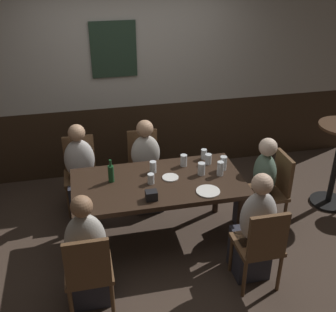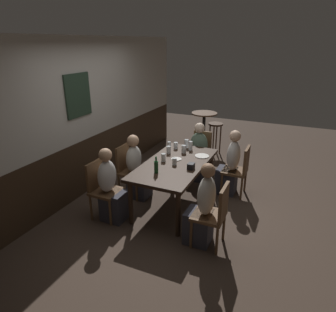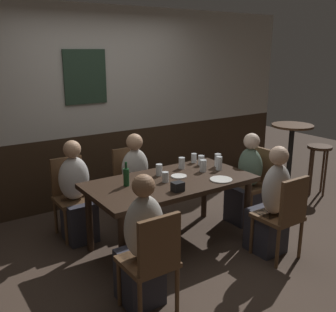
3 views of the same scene
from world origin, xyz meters
The scene contains 27 objects.
ground_plane centered at (0.00, 0.00, 0.00)m, with size 12.00×12.00×0.00m, color #423328.
wall_back centered at (0.00, 1.65, 1.30)m, with size 6.40×0.13×2.60m.
dining_table centered at (0.00, 0.00, 0.66)m, with size 1.73×0.90×0.74m.
chair_left_near centered at (-0.76, -0.86, 0.50)m, with size 0.40×0.40×0.88m.
chair_left_far centered at (-0.76, 0.86, 0.50)m, with size 0.40×0.40×0.88m.
chair_head_east centered at (1.28, 0.00, 0.50)m, with size 0.40×0.40×0.88m.
chair_mid_far centered at (0.00, 0.86, 0.50)m, with size 0.40×0.40×0.88m.
chair_right_near centered at (0.76, -0.86, 0.50)m, with size 0.40×0.40×0.88m.
person_left_near centered at (-0.76, -0.70, 0.48)m, with size 0.34×0.37×1.14m.
person_left_far centered at (-0.76, 0.70, 0.47)m, with size 0.34×0.37×1.12m.
person_head_east centered at (1.12, 0.00, 0.46)m, with size 0.37×0.34×1.10m.
person_mid_far centered at (0.00, 0.70, 0.46)m, with size 0.34×0.37×1.10m.
person_right_near centered at (0.76, -0.70, 0.48)m, with size 0.34×0.37×1.15m.
tumbler_water centered at (0.60, 0.25, 0.79)m, with size 0.07×0.07×0.11m.
highball_clear centered at (0.65, -0.02, 0.81)m, with size 0.07×0.07×0.15m.
pint_glass_amber centered at (0.33, 0.26, 0.80)m, with size 0.07×0.07×0.13m.
beer_glass_tall centered at (-0.08, -0.02, 0.79)m, with size 0.07×0.07×0.11m.
tumbler_short centered at (0.72, 0.09, 0.81)m, with size 0.07×0.07×0.15m.
beer_glass_half centered at (0.59, 0.37, 0.79)m, with size 0.06×0.06×0.11m.
pint_glass_stout centered at (0.47, 0.04, 0.80)m, with size 0.08×0.08×0.13m.
pint_glass_pale centered at (-0.01, 0.20, 0.79)m, with size 0.07×0.07×0.12m.
beer_bottle_green centered at (-0.46, 0.10, 0.84)m, with size 0.06×0.06×0.25m.
plate_white_large centered at (0.43, -0.30, 0.75)m, with size 0.23×0.23×0.01m, color white.
plate_white_small centered at (0.14, 0.04, 0.75)m, with size 0.17×0.17×0.01m, color white.
condiment_caddy centered at (-0.13, -0.31, 0.79)m, with size 0.11×0.09×0.09m, color black.
side_bar_table centered at (2.19, 0.24, 0.62)m, with size 0.56×0.56×1.05m.
bar_stool centered at (2.64, 0.09, 0.56)m, with size 0.34×0.34×0.72m.
Camera 3 is at (-2.16, -3.14, 2.05)m, focal length 41.55 mm.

